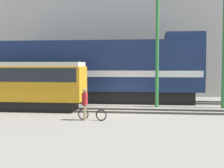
# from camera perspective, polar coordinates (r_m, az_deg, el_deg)

# --- Properties ---
(ground_plane) EXTENTS (120.00, 120.00, 0.00)m
(ground_plane) POSITION_cam_1_polar(r_m,az_deg,el_deg) (21.75, 2.82, -4.79)
(ground_plane) COLOR gray
(track_near) EXTENTS (60.00, 1.50, 0.14)m
(track_near) POSITION_cam_1_polar(r_m,az_deg,el_deg) (20.93, 2.66, -4.92)
(track_near) COLOR #47423D
(track_near) RESTS_ON ground
(track_far) EXTENTS (60.00, 1.51, 0.14)m
(track_far) POSITION_cam_1_polar(r_m,az_deg,el_deg) (26.13, 3.50, -3.24)
(track_far) COLOR #47423D
(track_far) RESTS_ON ground
(building_backdrop) EXTENTS (34.63, 6.00, 9.98)m
(building_backdrop) POSITION_cam_1_polar(r_m,az_deg,el_deg) (34.40, 4.34, 6.58)
(building_backdrop) COLOR #B7B2A8
(building_backdrop) RESTS_ON ground
(freight_locomotive) EXTENTS (17.42, 3.04, 5.72)m
(freight_locomotive) POSITION_cam_1_polar(r_m,az_deg,el_deg) (26.27, -2.59, 2.51)
(freight_locomotive) COLOR black
(freight_locomotive) RESTS_ON ground
(streetcar) EXTENTS (9.55, 2.54, 3.33)m
(streetcar) POSITION_cam_1_polar(r_m,az_deg,el_deg) (22.64, -17.15, 0.24)
(streetcar) COLOR black
(streetcar) RESTS_ON ground
(bicycle) EXTENTS (1.71, 0.50, 0.70)m
(bicycle) POSITION_cam_1_polar(r_m,az_deg,el_deg) (17.76, -3.64, -5.60)
(bicycle) COLOR black
(bicycle) RESTS_ON ground
(person) EXTENTS (0.28, 0.39, 1.80)m
(person) POSITION_cam_1_polar(r_m,az_deg,el_deg) (17.66, -5.00, -3.10)
(person) COLOR #8C7A5B
(person) RESTS_ON ground
(utility_pole_left) EXTENTS (0.25, 0.25, 9.37)m
(utility_pole_left) POSITION_cam_1_polar(r_m,az_deg,el_deg) (23.34, 8.27, 7.27)
(utility_pole_left) COLOR #2D7238
(utility_pole_left) RESTS_ON ground
(utility_pole_center) EXTENTS (0.28, 0.28, 7.99)m
(utility_pole_center) POSITION_cam_1_polar(r_m,az_deg,el_deg) (23.91, 19.81, 5.36)
(utility_pole_center) COLOR #2D7238
(utility_pole_center) RESTS_ON ground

